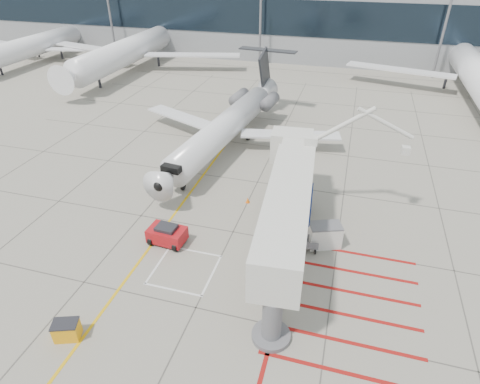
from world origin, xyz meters
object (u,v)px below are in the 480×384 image
(spill_bin, at_px, (67,330))
(pushback_tug, at_px, (167,234))
(regional_jet, at_px, (216,121))
(jet_bridge, at_px, (287,217))

(spill_bin, bearing_deg, pushback_tug, 58.72)
(regional_jet, xyz_separation_m, pushback_tug, (1.05, -14.55, -3.24))
(regional_jet, height_order, jet_bridge, regional_jet)
(regional_jet, bearing_deg, jet_bridge, -48.89)
(regional_jet, distance_m, pushback_tug, 14.95)
(jet_bridge, height_order, spill_bin, jet_bridge)
(jet_bridge, distance_m, spill_bin, 14.85)
(regional_jet, relative_size, pushback_tug, 11.27)
(pushback_tug, bearing_deg, jet_bridge, 6.10)
(jet_bridge, xyz_separation_m, spill_bin, (-10.67, -9.79, -3.27))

